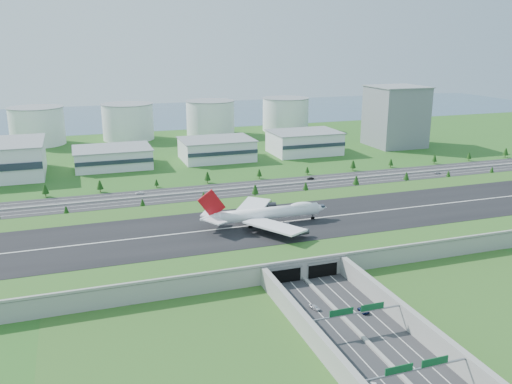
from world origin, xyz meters
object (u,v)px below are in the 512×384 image
object	(u,v)px
fuel_tank_a	(37,126)
car_7	(139,193)
office_tower	(396,117)
boeing_747	(266,213)
car_6	(438,173)
car_2	(363,310)
car_0	(315,307)
car_5	(311,178)

from	to	relation	value
fuel_tank_a	car_7	size ratio (longest dim) A/B	9.72
car_7	office_tower	bearing A→B (deg)	126.44
boeing_747	car_6	size ratio (longest dim) A/B	14.31
car_2	fuel_tank_a	bearing A→B (deg)	-75.11
car_0	car_6	size ratio (longest dim) A/B	1.01
boeing_747	car_7	size ratio (longest dim) A/B	13.32
office_tower	car_7	xyz separation A→B (m)	(-250.14, -90.79, -26.63)
fuel_tank_a	car_2	distance (m)	414.68
car_5	car_6	bearing A→B (deg)	103.03
office_tower	boeing_747	distance (m)	279.82
boeing_747	car_7	distance (m)	117.14
fuel_tank_a	office_tower	bearing A→B (deg)	-19.77
fuel_tank_a	car_7	world-z (taller)	fuel_tank_a
car_0	car_7	size ratio (longest dim) A/B	0.94
car_0	boeing_747	bearing A→B (deg)	64.06
car_0	fuel_tank_a	bearing A→B (deg)	85.92
car_6	fuel_tank_a	bearing A→B (deg)	60.15
office_tower	car_7	distance (m)	267.44
office_tower	fuel_tank_a	distance (m)	340.18
car_0	car_6	xyz separation A→B (m)	(176.55, 163.34, -0.16)
car_2	boeing_747	bearing A→B (deg)	-87.17
boeing_747	car_5	distance (m)	126.18
car_6	office_tower	bearing A→B (deg)	-8.05
car_0	office_tower	bearing A→B (deg)	32.22
car_0	car_7	xyz separation A→B (m)	(-43.26, 180.17, -0.08)
office_tower	car_2	xyz separation A→B (m)	(-190.69, -278.65, -26.62)
fuel_tank_a	boeing_747	bearing A→B (deg)	-68.82
office_tower	fuel_tank_a	size ratio (longest dim) A/B	1.10
car_5	car_6	world-z (taller)	car_5
car_0	car_2	world-z (taller)	car_0
boeing_747	car_5	bearing A→B (deg)	55.84
car_7	car_6	bearing A→B (deg)	102.12
car_0	car_6	world-z (taller)	car_0
car_5	car_7	size ratio (longest dim) A/B	1.01
fuel_tank_a	car_6	xyz separation A→B (m)	(289.67, -222.61, -16.71)
fuel_tank_a	boeing_747	distance (m)	333.18
boeing_747	car_0	world-z (taller)	boeing_747
boeing_747	car_5	world-z (taller)	boeing_747
office_tower	car_2	size ratio (longest dim) A/B	10.01
car_5	fuel_tank_a	bearing A→B (deg)	-115.42
fuel_tank_a	car_2	world-z (taller)	fuel_tank_a
car_2	car_5	xyz separation A→B (m)	(62.56, 186.17, 0.09)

